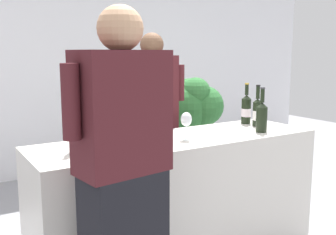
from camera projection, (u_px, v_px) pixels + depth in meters
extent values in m
cube|color=white|center=(64.00, 60.00, 4.83)|extent=(8.00, 0.10, 2.80)
cube|color=beige|center=(180.00, 201.00, 2.80)|extent=(2.05, 0.62, 0.91)
cylinder|color=black|center=(165.00, 123.00, 2.72)|extent=(0.08, 0.08, 0.20)
cone|color=black|center=(165.00, 107.00, 2.70)|extent=(0.08, 0.08, 0.03)
cylinder|color=black|center=(165.00, 99.00, 2.70)|extent=(0.03, 0.03, 0.08)
cylinder|color=maroon|center=(165.00, 93.00, 2.69)|extent=(0.03, 0.03, 0.01)
cylinder|color=beige|center=(165.00, 125.00, 2.72)|extent=(0.08, 0.08, 0.07)
cylinder|color=black|center=(246.00, 111.00, 3.26)|extent=(0.08, 0.08, 0.20)
cone|color=black|center=(247.00, 97.00, 3.24)|extent=(0.08, 0.08, 0.03)
cylinder|color=black|center=(247.00, 90.00, 3.23)|extent=(0.03, 0.03, 0.09)
cylinder|color=#B79333|center=(247.00, 84.00, 3.22)|extent=(0.03, 0.03, 0.01)
cylinder|color=silver|center=(246.00, 112.00, 3.26)|extent=(0.08, 0.08, 0.07)
cylinder|color=black|center=(76.00, 134.00, 2.32)|extent=(0.07, 0.07, 0.22)
cone|color=black|center=(75.00, 114.00, 2.30)|extent=(0.07, 0.07, 0.03)
cylinder|color=black|center=(75.00, 104.00, 2.29)|extent=(0.03, 0.03, 0.09)
cylinder|color=#B79333|center=(74.00, 95.00, 2.28)|extent=(0.04, 0.04, 0.01)
cylinder|color=silver|center=(76.00, 136.00, 2.32)|extent=(0.07, 0.07, 0.08)
cylinder|color=black|center=(257.00, 114.00, 3.14)|extent=(0.07, 0.07, 0.19)
cone|color=black|center=(258.00, 100.00, 3.13)|extent=(0.07, 0.07, 0.03)
cylinder|color=black|center=(258.00, 93.00, 3.12)|extent=(0.03, 0.03, 0.10)
cylinder|color=black|center=(258.00, 86.00, 3.11)|extent=(0.03, 0.03, 0.01)
cylinder|color=white|center=(257.00, 115.00, 3.15)|extent=(0.07, 0.07, 0.08)
cylinder|color=black|center=(154.00, 120.00, 2.80)|extent=(0.08, 0.08, 0.22)
cone|color=black|center=(154.00, 102.00, 2.78)|extent=(0.08, 0.08, 0.04)
cylinder|color=black|center=(154.00, 93.00, 2.77)|extent=(0.03, 0.03, 0.09)
cylinder|color=black|center=(154.00, 86.00, 2.76)|extent=(0.03, 0.03, 0.01)
cylinder|color=beige|center=(154.00, 122.00, 2.80)|extent=(0.08, 0.08, 0.07)
cylinder|color=black|center=(110.00, 133.00, 2.38)|extent=(0.07, 0.07, 0.20)
cone|color=black|center=(110.00, 114.00, 2.36)|extent=(0.07, 0.07, 0.03)
cylinder|color=black|center=(110.00, 104.00, 2.35)|extent=(0.03, 0.03, 0.09)
cylinder|color=#B79333|center=(110.00, 96.00, 2.34)|extent=(0.03, 0.03, 0.01)
cylinder|color=black|center=(262.00, 120.00, 2.91)|extent=(0.08, 0.08, 0.18)
cone|color=black|center=(262.00, 105.00, 2.89)|extent=(0.08, 0.08, 0.04)
cylinder|color=black|center=(263.00, 96.00, 2.88)|extent=(0.03, 0.03, 0.10)
cylinder|color=#333338|center=(263.00, 88.00, 2.87)|extent=(0.03, 0.03, 0.01)
cylinder|color=silver|center=(186.00, 139.00, 2.66)|extent=(0.07, 0.07, 0.00)
cylinder|color=silver|center=(186.00, 132.00, 2.66)|extent=(0.01, 0.01, 0.09)
ellipsoid|color=silver|center=(186.00, 119.00, 2.64)|extent=(0.08, 0.08, 0.10)
ellipsoid|color=maroon|center=(186.00, 122.00, 2.64)|extent=(0.06, 0.06, 0.03)
cube|color=black|center=(153.00, 177.00, 3.41)|extent=(0.41, 0.33, 0.87)
cube|color=#47191E|center=(152.00, 92.00, 3.29)|extent=(0.45, 0.35, 0.60)
sphere|color=brown|center=(152.00, 45.00, 3.22)|extent=(0.19, 0.19, 0.19)
cylinder|color=#47191E|center=(180.00, 83.00, 3.33)|extent=(0.08, 0.08, 0.30)
cylinder|color=#47191E|center=(124.00, 84.00, 3.21)|extent=(0.08, 0.08, 0.30)
cube|color=#47191E|center=(122.00, 112.00, 1.85)|extent=(0.46, 0.30, 0.58)
sphere|color=tan|center=(120.00, 28.00, 1.78)|extent=(0.21, 0.21, 0.21)
cylinder|color=#47191E|center=(71.00, 102.00, 1.68)|extent=(0.08, 0.08, 0.33)
cylinder|color=#47191E|center=(164.00, 94.00, 2.00)|extent=(0.08, 0.08, 0.33)
cylinder|color=brown|center=(193.00, 180.00, 4.18)|extent=(0.38, 0.38, 0.32)
sphere|color=#2D6B33|center=(186.00, 107.00, 3.98)|extent=(0.47, 0.47, 0.47)
sphere|color=#2D6B33|center=(196.00, 92.00, 3.91)|extent=(0.30, 0.30, 0.30)
sphere|color=#2D6B33|center=(188.00, 110.00, 4.15)|extent=(0.45, 0.45, 0.45)
sphere|color=#2D6B33|center=(188.00, 96.00, 4.12)|extent=(0.37, 0.37, 0.37)
sphere|color=#2D6B33|center=(184.00, 118.00, 4.04)|extent=(0.36, 0.36, 0.36)
sphere|color=#2D6B33|center=(190.00, 96.00, 3.99)|extent=(0.37, 0.37, 0.37)
sphere|color=#2D6B33|center=(204.00, 106.00, 4.00)|extent=(0.41, 0.41, 0.41)
cylinder|color=#4C3823|center=(193.00, 138.00, 4.10)|extent=(0.05, 0.05, 0.60)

